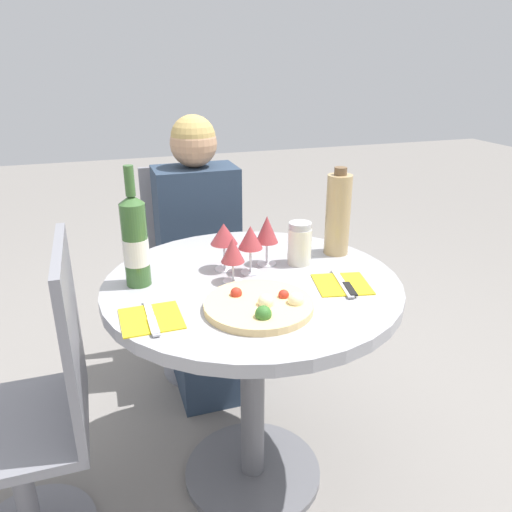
# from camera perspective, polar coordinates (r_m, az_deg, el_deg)

# --- Properties ---
(ground_plane) EXTENTS (12.00, 12.00, 0.00)m
(ground_plane) POSITION_cam_1_polar(r_m,az_deg,el_deg) (1.90, -0.38, -23.60)
(ground_plane) COLOR gray
(ground_plane) RESTS_ON ground
(dining_table) EXTENTS (0.87, 0.87, 0.74)m
(dining_table) POSITION_cam_1_polar(r_m,az_deg,el_deg) (1.54, -0.43, -8.21)
(dining_table) COLOR slate
(dining_table) RESTS_ON ground_plane
(chair_behind_diner) EXTENTS (0.41, 0.41, 0.91)m
(chair_behind_diner) POSITION_cam_1_polar(r_m,az_deg,el_deg) (2.25, -6.81, -2.41)
(chair_behind_diner) COLOR slate
(chair_behind_diner) RESTS_ON ground_plane
(seated_diner) EXTENTS (0.33, 0.43, 1.15)m
(seated_diner) POSITION_cam_1_polar(r_m,az_deg,el_deg) (2.09, -6.10, -1.76)
(seated_diner) COLOR #28384C
(seated_diner) RESTS_ON ground_plane
(chair_empty_side) EXTENTS (0.41, 0.41, 0.91)m
(chair_empty_side) POSITION_cam_1_polar(r_m,az_deg,el_deg) (1.57, -23.75, -16.34)
(chair_empty_side) COLOR slate
(chair_empty_side) RESTS_ON ground_plane
(pizza_large) EXTENTS (0.28, 0.28, 0.05)m
(pizza_large) POSITION_cam_1_polar(r_m,az_deg,el_deg) (1.29, 0.49, -5.62)
(pizza_large) COLOR #E5C17F
(pizza_large) RESTS_ON dining_table
(wine_bottle) EXTENTS (0.07, 0.07, 0.34)m
(wine_bottle) POSITION_cam_1_polar(r_m,az_deg,el_deg) (1.43, -13.64, 1.65)
(wine_bottle) COLOR #38602D
(wine_bottle) RESTS_ON dining_table
(tall_carafe) EXTENTS (0.08, 0.08, 0.29)m
(tall_carafe) POSITION_cam_1_polar(r_m,az_deg,el_deg) (1.64, 9.35, 4.76)
(tall_carafe) COLOR tan
(tall_carafe) RESTS_ON dining_table
(sugar_shaker) EXTENTS (0.07, 0.07, 0.13)m
(sugar_shaker) POSITION_cam_1_polar(r_m,az_deg,el_deg) (1.56, 5.01, 1.44)
(sugar_shaker) COLOR silver
(sugar_shaker) RESTS_ON dining_table
(wine_glass_back_right) EXTENTS (0.07, 0.07, 0.16)m
(wine_glass_back_right) POSITION_cam_1_polar(r_m,az_deg,el_deg) (1.53, 1.25, 2.96)
(wine_glass_back_right) COLOR silver
(wine_glass_back_right) RESTS_ON dining_table
(wine_glass_center) EXTENTS (0.07, 0.07, 0.15)m
(wine_glass_center) POSITION_cam_1_polar(r_m,az_deg,el_deg) (1.47, -0.64, 2.03)
(wine_glass_center) COLOR silver
(wine_glass_center) RESTS_ON dining_table
(wine_glass_back_left) EXTENTS (0.08, 0.08, 0.15)m
(wine_glass_back_left) POSITION_cam_1_polar(r_m,az_deg,el_deg) (1.50, -3.69, 2.45)
(wine_glass_back_left) COLOR silver
(wine_glass_back_left) RESTS_ON dining_table
(wine_glass_front_left) EXTENTS (0.07, 0.07, 0.13)m
(wine_glass_front_left) POSITION_cam_1_polar(r_m,az_deg,el_deg) (1.42, -2.69, 0.56)
(wine_glass_front_left) COLOR silver
(wine_glass_front_left) RESTS_ON dining_table
(place_setting_left) EXTENTS (0.15, 0.19, 0.01)m
(place_setting_left) POSITION_cam_1_polar(r_m,az_deg,el_deg) (1.27, -11.88, -7.04)
(place_setting_left) COLOR yellow
(place_setting_left) RESTS_ON dining_table
(place_setting_right) EXTENTS (0.18, 0.19, 0.01)m
(place_setting_right) POSITION_cam_1_polar(r_m,az_deg,el_deg) (1.45, 9.86, -3.20)
(place_setting_right) COLOR yellow
(place_setting_right) RESTS_ON dining_table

